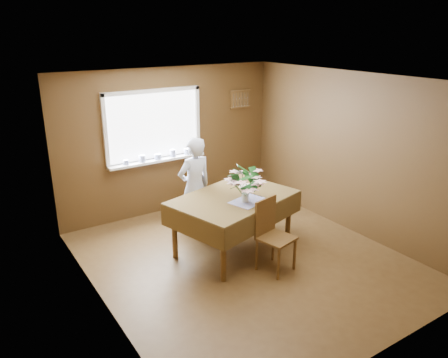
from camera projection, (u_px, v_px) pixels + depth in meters
floor at (245, 260)px, 6.16m from camera, size 4.50×4.50×0.00m
ceiling at (249, 80)px, 5.34m from camera, size 4.50×4.50×0.00m
wall_back at (170, 141)px, 7.53m from camera, size 4.00×0.00×4.00m
wall_front at (392, 243)px, 3.97m from camera, size 4.00×0.00×4.00m
wall_left at (97, 209)px, 4.72m from camera, size 0.00×4.50×4.50m
wall_right at (351, 153)px, 6.79m from camera, size 0.00×4.50×4.50m
window_assembly at (156, 138)px, 7.30m from camera, size 1.72×0.20×1.22m
spoon_rack at (240, 99)px, 8.05m from camera, size 0.44×0.05×0.33m
dining_table at (234, 203)px, 6.22m from camera, size 1.96×1.58×0.84m
chair_far at (194, 200)px, 6.92m from camera, size 0.54×0.54×0.95m
chair_near at (271, 232)px, 5.80m from camera, size 0.51×0.51×0.98m
seated_woman at (195, 187)px, 6.70m from camera, size 0.60×0.42×1.57m
flower_bouquet at (246, 183)px, 5.91m from camera, size 0.51×0.51×0.43m
side_plate at (247, 186)px, 6.57m from camera, size 0.28×0.28×0.01m
table_knife at (256, 195)px, 6.22m from camera, size 0.08×0.22×0.00m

